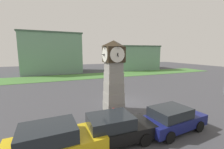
{
  "coord_description": "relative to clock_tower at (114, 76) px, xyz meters",
  "views": [
    {
      "loc": [
        -6.01,
        -11.71,
        4.57
      ],
      "look_at": [
        -0.69,
        1.42,
        2.43
      ],
      "focal_mm": 24.0,
      "sensor_mm": 36.0,
      "label": 1
    }
  ],
  "objects": [
    {
      "name": "storefront_low_left",
      "position": [
        16.34,
        25.23,
        0.3
      ],
      "size": [
        11.49,
        10.65,
        6.12
      ],
      "color": "gray",
      "rests_on": "ground_plane"
    },
    {
      "name": "car_navy_sedan",
      "position": [
        -4.37,
        -4.01,
        -1.97
      ],
      "size": [
        4.17,
        2.09,
        1.6
      ],
      "color": "gold",
      "rests_on": "ground_plane"
    },
    {
      "name": "bollard_near_tower",
      "position": [
        -0.81,
        -1.99,
        -2.22
      ],
      "size": [
        0.28,
        0.28,
        1.09
      ],
      "color": "maroon",
      "rests_on": "ground_plane"
    },
    {
      "name": "car_near_tower",
      "position": [
        -1.55,
        -3.77,
        -2.02
      ],
      "size": [
        3.95,
        1.94,
        1.47
      ],
      "color": "black",
      "rests_on": "ground_plane"
    },
    {
      "name": "pedestrian_crossing_lot",
      "position": [
        17.72,
        21.71,
        -1.81
      ],
      "size": [
        0.46,
        0.43,
        1.68
      ],
      "color": "#264CA5",
      "rests_on": "ground_plane"
    },
    {
      "name": "car_by_building",
      "position": [
        2.06,
        -3.95,
        -2.04
      ],
      "size": [
        4.01,
        2.15,
        1.43
      ],
      "color": "navy",
      "rests_on": "ground_plane"
    },
    {
      "name": "clock_tower",
      "position": [
        0.0,
        0.0,
        0.0
      ],
      "size": [
        1.8,
        1.7,
        5.41
      ],
      "color": "gray",
      "rests_on": "ground_plane"
    },
    {
      "name": "warehouse_blue_far",
      "position": [
        -4.08,
        25.87,
        1.54
      ],
      "size": [
        12.49,
        8.69,
        8.6
      ],
      "color": "gray",
      "rests_on": "ground_plane"
    },
    {
      "name": "bollard_mid_row",
      "position": [
        -0.08,
        -3.09,
        -2.31
      ],
      "size": [
        0.29,
        0.29,
        0.91
      ],
      "color": "#333338",
      "rests_on": "ground_plane"
    },
    {
      "name": "ground_plane",
      "position": [
        1.72,
        1.44,
        -2.77
      ],
      "size": [
        87.61,
        87.61,
        0.0
      ],
      "primitive_type": "plane",
      "color": "#424247"
    },
    {
      "name": "grass_verge_far",
      "position": [
        4.36,
        17.5,
        -2.75
      ],
      "size": [
        52.57,
        6.66,
        0.04
      ],
      "primitive_type": "cube",
      "color": "#477A38",
      "rests_on": "ground_plane"
    }
  ]
}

